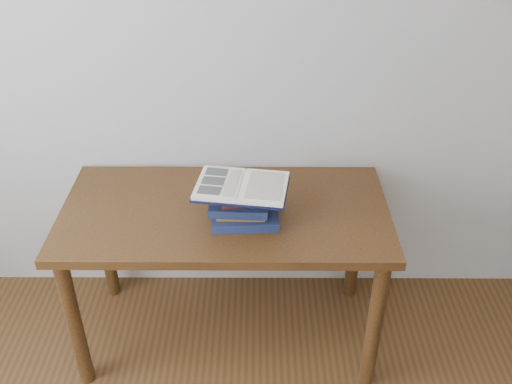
{
  "coord_description": "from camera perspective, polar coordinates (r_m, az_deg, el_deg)",
  "views": [
    {
      "loc": [
        0.23,
        -0.46,
        1.99
      ],
      "look_at": [
        0.23,
        1.23,
        0.88
      ],
      "focal_mm": 40.0,
      "sensor_mm": 36.0,
      "label": 1
    }
  ],
  "objects": [
    {
      "name": "desk",
      "position": [
        2.32,
        -3.05,
        -3.71
      ],
      "size": [
        1.3,
        0.65,
        0.7
      ],
      "color": "#4D3313",
      "rests_on": "ground"
    },
    {
      "name": "book_stack",
      "position": [
        2.15,
        -1.37,
        -1.18
      ],
      "size": [
        0.27,
        0.2,
        0.15
      ],
      "color": "#171A45",
      "rests_on": "desk"
    },
    {
      "name": "open_book",
      "position": [
        2.08,
        -1.43,
        0.56
      ],
      "size": [
        0.37,
        0.28,
        0.03
      ],
      "rotation": [
        0.0,
        0.0,
        -0.14
      ],
      "color": "black",
      "rests_on": "book_stack"
    }
  ]
}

